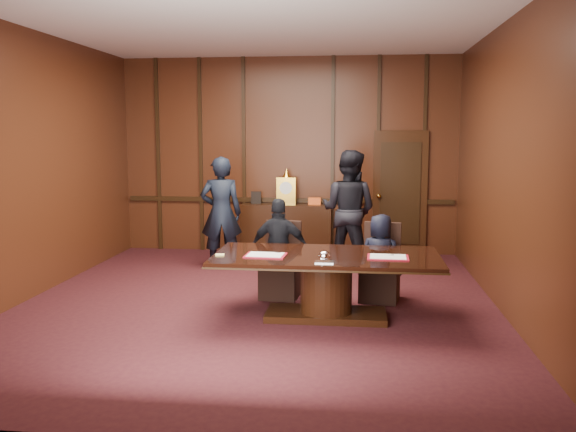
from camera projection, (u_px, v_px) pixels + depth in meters
The scene contains 13 objects.
room at pixel (263, 168), 7.64m from camera, with size 7.00×7.04×3.50m.
sideboard at pixel (287, 227), 10.89m from camera, with size 1.60×0.45×1.54m.
conference_table at pixel (326, 275), 7.08m from camera, with size 2.62×1.32×0.76m.
folder_left at pixel (266, 255), 6.97m from camera, with size 0.48×0.35×0.02m.
folder_right at pixel (388, 257), 6.85m from camera, with size 0.47×0.35×0.02m.
inkstand at pixel (324, 258), 6.60m from camera, with size 0.20×0.14×0.12m.
notepad at pixel (220, 255), 6.99m from camera, with size 0.10×0.07×0.01m, color #FFEF7C.
chair_left at pixel (281, 275), 8.05m from camera, with size 0.53×0.53×0.99m.
chair_right at pixel (380, 278), 7.90m from camera, with size 0.55×0.55×0.99m.
signatory_left at pixel (280, 249), 7.92m from camera, with size 0.77×0.32×1.32m, color black.
signatory_right at pixel (380, 258), 7.79m from camera, with size 0.56×0.36×1.14m, color black.
witness_left at pixel (221, 213), 9.66m from camera, with size 0.65×0.43×1.79m, color black.
witness_right at pixel (349, 210), 9.59m from camera, with size 0.92×0.72×1.90m, color black.
Camera 1 is at (1.23, -7.43, 2.15)m, focal length 38.00 mm.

